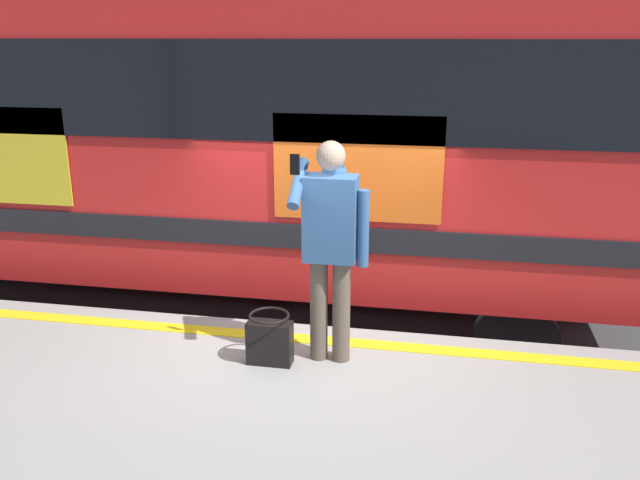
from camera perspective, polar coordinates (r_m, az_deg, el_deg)
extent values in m
plane|color=#3D3D3F|center=(6.46, -0.73, -15.09)|extent=(24.20, 24.20, 0.00)
cube|color=yellow|center=(5.73, -1.37, -8.50)|extent=(13.44, 0.16, 0.01)
cube|color=slate|center=(7.58, 1.32, -9.20)|extent=(17.83, 0.08, 0.16)
cube|color=slate|center=(8.87, 2.86, -5.12)|extent=(17.83, 0.08, 0.16)
cube|color=red|center=(7.91, -8.57, 9.77)|extent=(10.40, 3.06, 3.00)
cube|color=black|center=(6.43, -13.37, 12.51)|extent=(9.88, 0.03, 0.90)
cube|color=black|center=(6.67, -12.57, 0.89)|extent=(9.88, 0.03, 0.24)
cube|color=#D85919|center=(6.02, 3.21, 6.15)|extent=(1.55, 0.02, 0.97)
cylinder|color=black|center=(10.89, -22.99, 0.56)|extent=(0.84, 0.12, 0.84)
cylinder|color=black|center=(6.87, 16.48, -8.27)|extent=(0.84, 0.12, 0.84)
cylinder|color=black|center=(9.14, 15.15, -1.70)|extent=(0.84, 0.12, 0.84)
cylinder|color=brown|center=(5.23, 1.85, -6.13)|extent=(0.14, 0.14, 0.84)
cylinder|color=brown|center=(5.26, -0.10, -5.99)|extent=(0.14, 0.14, 0.84)
cube|color=#2D517F|center=(4.99, 0.91, 1.86)|extent=(0.40, 0.24, 0.66)
sphere|color=#2D517F|center=(5.07, 1.24, 5.70)|extent=(0.20, 0.20, 0.20)
sphere|color=beige|center=(4.89, 0.94, 7.28)|extent=(0.22, 0.22, 0.22)
cylinder|color=#2D517F|center=(4.98, 3.74, 0.98)|extent=(0.09, 0.09, 0.59)
cylinder|color=#2D517F|center=(4.89, -1.90, 4.90)|extent=(0.09, 0.42, 0.33)
cube|color=black|center=(4.76, -2.18, 6.52)|extent=(0.07, 0.02, 0.15)
cube|color=black|center=(5.29, -4.35, -8.82)|extent=(0.35, 0.16, 0.35)
torus|color=black|center=(5.19, -4.40, -6.51)|extent=(0.32, 0.32, 0.02)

